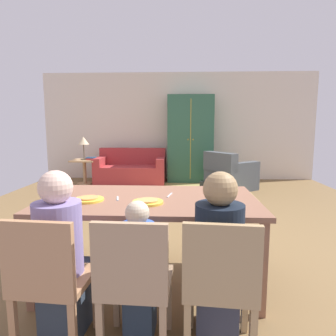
{
  "coord_description": "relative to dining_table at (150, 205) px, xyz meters",
  "views": [
    {
      "loc": [
        0.11,
        -3.7,
        1.38
      ],
      "look_at": [
        -0.07,
        0.01,
        0.85
      ],
      "focal_mm": 32.0,
      "sensor_mm": 36.0,
      "label": 1
    }
  ],
  "objects": [
    {
      "name": "side_table",
      "position": [
        -2.02,
        4.36,
        -0.32
      ],
      "size": [
        0.56,
        0.56,
        0.58
      ],
      "color": "tan",
      "rests_on": "ground_plane"
    },
    {
      "name": "person_woman",
      "position": [
        0.51,
        -0.71,
        -0.18
      ],
      "size": [
        0.3,
        0.41,
        1.11
      ],
      "color": "#343A4F",
      "rests_on": "ground_plane"
    },
    {
      "name": "dining_chair_woman",
      "position": [
        0.5,
        -0.89,
        -0.2
      ],
      "size": [
        0.45,
        0.45,
        0.87
      ],
      "color": "tan",
      "rests_on": "ground_plane"
    },
    {
      "name": "ground_plane",
      "position": [
        0.16,
        1.9,
        -0.7
      ],
      "size": [
        6.9,
        6.62,
        0.02
      ],
      "primitive_type": "cube",
      "color": "brown"
    },
    {
      "name": "pizza_near_man",
      "position": [
        -0.5,
        -0.12,
        0.09
      ],
      "size": [
        0.17,
        0.17,
        0.01
      ],
      "primitive_type": "cylinder",
      "color": "#DD914A",
      "rests_on": "plate_near_man"
    },
    {
      "name": "fork",
      "position": [
        -0.27,
        -0.05,
        0.07
      ],
      "size": [
        0.05,
        0.15,
        0.01
      ],
      "primitive_type": "cube",
      "rotation": [
        0.0,
        0.0,
        0.21
      ],
      "color": "silver",
      "rests_on": "dining_table"
    },
    {
      "name": "dining_table",
      "position": [
        0.0,
        0.0,
        0.0
      ],
      "size": [
        1.83,
        1.06,
        0.76
      ],
      "color": "brown",
      "rests_on": "ground_plane"
    },
    {
      "name": "knife",
      "position": [
        0.16,
        0.1,
        0.07
      ],
      "size": [
        0.05,
        0.17,
        0.01
      ],
      "primitive_type": "cube",
      "rotation": [
        0.0,
        0.0,
        -0.19
      ],
      "color": "silver",
      "rests_on": "dining_table"
    },
    {
      "name": "dining_chair_man",
      "position": [
        -0.51,
        -0.89,
        -0.2
      ],
      "size": [
        0.45,
        0.45,
        0.87
      ],
      "color": "#B07E55",
      "rests_on": "ground_plane"
    },
    {
      "name": "area_rug",
      "position": [
        0.4,
        3.76,
        -0.69
      ],
      "size": [
        2.6,
        1.8,
        0.01
      ],
      "primitive_type": "cube",
      "color": "tan",
      "rests_on": "ground_plane"
    },
    {
      "name": "person_man",
      "position": [
        -0.5,
        -0.71,
        -0.18
      ],
      "size": [
        0.3,
        0.41,
        1.11
      ],
      "color": "#354253",
      "rests_on": "ground_plane"
    },
    {
      "name": "back_wall",
      "position": [
        0.16,
        5.26,
        0.66
      ],
      "size": [
        6.9,
        0.1,
        2.7
      ],
      "primitive_type": "cube",
      "color": "beige",
      "rests_on": "ground_plane"
    },
    {
      "name": "book_lower",
      "position": [
        -1.83,
        4.34,
        -0.1
      ],
      "size": [
        0.22,
        0.16,
        0.03
      ],
      "primitive_type": "cube",
      "color": "#A32B25",
      "rests_on": "side_table"
    },
    {
      "name": "wine_glass",
      "position": [
        0.66,
        0.18,
        0.2
      ],
      "size": [
        0.07,
        0.07,
        0.19
      ],
      "color": "silver",
      "rests_on": "dining_table"
    },
    {
      "name": "plate_near_child",
      "position": [
        0.0,
        -0.18,
        0.07
      ],
      "size": [
        0.25,
        0.25,
        0.02
      ],
      "primitive_type": "cylinder",
      "color": "yellow",
      "rests_on": "dining_table"
    },
    {
      "name": "couch",
      "position": [
        -0.96,
        4.62,
        -0.39
      ],
      "size": [
        1.64,
        0.86,
        0.82
      ],
      "color": "#A53032",
      "rests_on": "ground_plane"
    },
    {
      "name": "pizza_near_child",
      "position": [
        0.0,
        -0.18,
        0.09
      ],
      "size": [
        0.17,
        0.17,
        0.01
      ],
      "primitive_type": "cylinder",
      "color": "tan",
      "rests_on": "plate_near_child"
    },
    {
      "name": "person_child",
      "position": [
        0.0,
        -0.72,
        -0.26
      ],
      "size": [
        0.22,
        0.29,
        0.92
      ],
      "color": "#293A50",
      "rests_on": "ground_plane"
    },
    {
      "name": "book_upper",
      "position": [
        -1.87,
        4.42,
        -0.07
      ],
      "size": [
        0.22,
        0.16,
        0.03
      ],
      "primitive_type": "cube",
      "color": "navy",
      "rests_on": "book_lower"
    },
    {
      "name": "table_lamp",
      "position": [
        -2.02,
        4.36,
        0.31
      ],
      "size": [
        0.26,
        0.26,
        0.54
      ],
      "color": "brown",
      "rests_on": "side_table"
    },
    {
      "name": "dining_chair_child",
      "position": [
        -0.0,
        -0.89,
        -0.2
      ],
      "size": [
        0.44,
        0.44,
        0.87
      ],
      "color": "tan",
      "rests_on": "ground_plane"
    },
    {
      "name": "armchair",
      "position": [
        1.31,
        3.93,
        -0.38
      ],
      "size": [
        1.19,
        1.19,
        0.82
      ],
      "color": "#464C51",
      "rests_on": "ground_plane"
    },
    {
      "name": "plate_near_man",
      "position": [
        -0.5,
        -0.12,
        0.07
      ],
      "size": [
        0.25,
        0.25,
        0.02
      ],
      "primitive_type": "cylinder",
      "color": "yellow",
      "rests_on": "dining_table"
    },
    {
      "name": "handbag",
      "position": [
        0.8,
        3.46,
        -0.56
      ],
      "size": [
        0.32,
        0.16,
        0.26
      ],
      "primitive_type": "cube",
      "color": "black",
      "rests_on": "ground_plane"
    },
    {
      "name": "armoire",
      "position": [
        0.48,
        4.87,
        0.36
      ],
      "size": [
        1.1,
        0.59,
        2.1
      ],
      "color": "#2C5B42",
      "rests_on": "ground_plane"
    }
  ]
}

